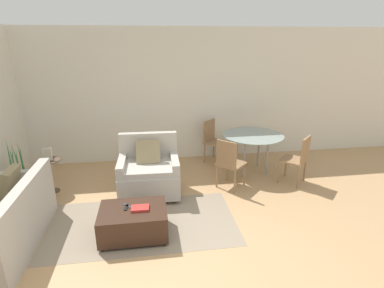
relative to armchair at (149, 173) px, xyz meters
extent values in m
plane|color=tan|center=(0.30, -1.81, -0.38)|extent=(20.00, 20.00, 0.00)
cube|color=silver|center=(0.30, 1.60, 0.99)|extent=(12.00, 0.06, 2.75)
cube|color=gray|center=(-0.11, -0.90, -0.38)|extent=(2.65, 1.42, 0.00)
cube|color=brown|center=(-0.11, -1.41, -0.38)|extent=(2.59, 0.05, 0.00)
cube|color=brown|center=(-0.11, -1.21, -0.38)|extent=(2.59, 0.05, 0.00)
cube|color=brown|center=(-0.11, -1.01, -0.38)|extent=(2.59, 0.05, 0.00)
cube|color=brown|center=(-0.11, -0.80, -0.38)|extent=(2.59, 0.05, 0.00)
cube|color=brown|center=(-0.11, -0.60, -0.38)|extent=(2.59, 0.05, 0.00)
cube|color=brown|center=(-0.11, -0.39, -0.38)|extent=(2.59, 0.05, 0.00)
cube|color=#B2ADA3|center=(-1.52, -1.14, 0.25)|extent=(0.14, 1.77, 0.42)
cube|color=#B2ADA3|center=(-1.92, -0.32, 0.17)|extent=(0.87, 0.12, 0.26)
cube|color=#8E7F5B|center=(-1.83, -0.75, 0.32)|extent=(0.19, 0.40, 0.41)
cube|color=#B2ADA3|center=(0.00, -0.04, -0.12)|extent=(1.01, 0.86, 0.40)
cube|color=#B2ADA3|center=(0.00, -0.08, 0.13)|extent=(0.76, 0.73, 0.10)
cube|color=#B2ADA3|center=(0.01, 0.31, 0.34)|extent=(0.99, 0.15, 0.53)
cube|color=#B2ADA3|center=(-0.43, -0.03, 0.18)|extent=(0.14, 0.77, 0.20)
cube|color=#B2ADA3|center=(0.43, -0.06, 0.18)|extent=(0.14, 0.77, 0.20)
cylinder|color=brown|center=(-0.42, -0.37, -0.35)|extent=(0.05, 0.05, 0.06)
cylinder|color=brown|center=(0.40, -0.39, -0.35)|extent=(0.05, 0.05, 0.06)
cylinder|color=brown|center=(-0.40, 0.30, -0.35)|extent=(0.05, 0.05, 0.06)
cylinder|color=brown|center=(0.42, 0.28, -0.35)|extent=(0.05, 0.05, 0.06)
cube|color=#8E7F5B|center=(0.00, 0.06, 0.35)|extent=(0.40, 0.23, 0.41)
cube|color=#382319|center=(-0.23, -1.16, -0.16)|extent=(0.88, 0.63, 0.36)
cylinder|color=black|center=(-0.62, -1.43, -0.36)|extent=(0.04, 0.04, 0.04)
cylinder|color=black|center=(0.16, -1.43, -0.36)|extent=(0.04, 0.04, 0.04)
cylinder|color=black|center=(-0.62, -0.90, -0.36)|extent=(0.04, 0.04, 0.04)
cylinder|color=black|center=(0.16, -0.90, -0.36)|extent=(0.04, 0.04, 0.04)
cube|color=#B72D28|center=(-0.13, -1.18, 0.03)|extent=(0.23, 0.16, 0.03)
cube|color=#333338|center=(-0.30, -1.07, 0.02)|extent=(0.13, 0.14, 0.01)
cube|color=black|center=(-0.31, -1.11, 0.02)|extent=(0.06, 0.15, 0.01)
cylinder|color=#333338|center=(-2.16, 0.29, -0.24)|extent=(0.34, 0.34, 0.29)
cylinder|color=black|center=(-2.16, 0.29, -0.10)|extent=(0.32, 0.32, 0.02)
cone|color=#387A42|center=(-2.08, 0.30, 0.24)|extent=(0.06, 0.15, 0.66)
cone|color=#387A42|center=(-2.10, 0.36, 0.19)|extent=(0.07, 0.06, 0.57)
cone|color=#387A42|center=(-2.16, 0.33, 0.17)|extent=(0.07, 0.05, 0.53)
cone|color=#387A42|center=(-2.21, 0.31, 0.20)|extent=(0.07, 0.12, 0.58)
cone|color=#387A42|center=(-2.23, 0.26, 0.28)|extent=(0.10, 0.16, 0.75)
cone|color=#387A42|center=(-2.17, 0.23, 0.21)|extent=(0.11, 0.06, 0.61)
cone|color=#387A42|center=(-2.11, 0.21, 0.25)|extent=(0.11, 0.08, 0.68)
cylinder|color=#4C3828|center=(-1.66, 0.30, 0.20)|extent=(0.37, 0.37, 0.02)
cylinder|color=#4C3828|center=(-1.66, 0.30, -0.09)|extent=(0.04, 0.04, 0.55)
cylinder|color=#4C3828|center=(-1.66, 0.30, -0.37)|extent=(0.20, 0.20, 0.02)
cube|color=silver|center=(-1.66, 0.30, 0.31)|extent=(0.15, 0.06, 0.21)
cube|color=#B2A893|center=(-1.66, 0.29, 0.31)|extent=(0.12, 0.04, 0.19)
cube|color=silver|center=(-1.66, 0.32, 0.26)|extent=(0.02, 0.04, 0.10)
cylinder|color=#8C9E99|center=(2.01, 0.62, 0.38)|extent=(1.17, 1.17, 0.01)
cylinder|color=#99999E|center=(1.79, 0.39, 0.00)|extent=(0.04, 0.04, 0.75)
cylinder|color=#99999E|center=(2.24, 0.39, 0.00)|extent=(0.04, 0.04, 0.75)
cylinder|color=#99999E|center=(1.79, 0.85, 0.00)|extent=(0.04, 0.04, 0.75)
cylinder|color=#99999E|center=(2.24, 0.85, 0.00)|extent=(0.04, 0.04, 0.75)
cube|color=#93704C|center=(1.44, 0.04, 0.05)|extent=(0.59, 0.59, 0.03)
cube|color=#93704C|center=(1.30, -0.09, 0.29)|extent=(0.29, 0.29, 0.45)
cylinder|color=#93704C|center=(1.69, 0.04, -0.17)|extent=(0.03, 0.03, 0.42)
cylinder|color=#93704C|center=(1.44, 0.30, -0.17)|extent=(0.03, 0.03, 0.42)
cylinder|color=#93704C|center=(1.44, -0.21, -0.17)|extent=(0.03, 0.03, 0.42)
cylinder|color=#93704C|center=(1.18, 0.04, -0.17)|extent=(0.03, 0.03, 0.42)
cube|color=#93704C|center=(2.59, 0.04, 0.05)|extent=(0.59, 0.59, 0.03)
cube|color=#93704C|center=(2.73, -0.09, 0.29)|extent=(0.29, 0.29, 0.45)
cylinder|color=#93704C|center=(2.59, 0.30, -0.17)|extent=(0.03, 0.03, 0.42)
cylinder|color=#93704C|center=(2.34, 0.04, -0.17)|extent=(0.03, 0.03, 0.42)
cylinder|color=#93704C|center=(2.85, 0.04, -0.17)|extent=(0.03, 0.03, 0.42)
cylinder|color=#93704C|center=(2.59, -0.21, -0.17)|extent=(0.03, 0.03, 0.42)
cube|color=#93704C|center=(1.44, 1.20, 0.05)|extent=(0.59, 0.59, 0.03)
cube|color=#93704C|center=(1.30, 1.33, 0.29)|extent=(0.29, 0.29, 0.45)
cylinder|color=#93704C|center=(1.44, 0.94, -0.17)|extent=(0.03, 0.03, 0.42)
cylinder|color=#93704C|center=(1.69, 1.20, -0.17)|extent=(0.03, 0.03, 0.42)
cylinder|color=#93704C|center=(1.18, 1.20, -0.17)|extent=(0.03, 0.03, 0.42)
cylinder|color=#93704C|center=(1.44, 1.45, -0.17)|extent=(0.03, 0.03, 0.42)
camera|label=1|loc=(0.03, -4.65, 2.10)|focal=28.00mm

